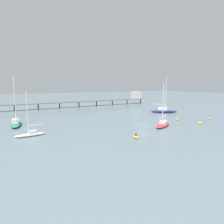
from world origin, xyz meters
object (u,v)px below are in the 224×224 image
Objects in this scene: dinghy_yellow at (136,137)px; mooring_buoy_outer at (200,123)px; sailboat_red at (163,124)px; mooring_buoy_mid at (210,119)px; mooring_buoy_near at (177,119)px; sailboat_cream at (30,133)px; pier at (109,98)px; sailboat_navy at (163,110)px; sailboat_green at (16,123)px; mooring_buoy_far at (123,111)px.

dinghy_yellow reaches higher than mooring_buoy_outer.
mooring_buoy_mid is at bearing 1.25° from sailboat_red.
sailboat_cream is at bearing 176.99° from mooring_buoy_near.
pier is 35.03m from sailboat_navy.
sailboat_green is at bearing 178.96° from sailboat_navy.
pier is at bearing 85.99° from mooring_buoy_near.
mooring_buoy_outer is at bearing -109.09° from sailboat_navy.
mooring_buoy_near is at bearing 96.47° from mooring_buoy_outer.
dinghy_yellow is at bearing -169.75° from mooring_buoy_mid.
sailboat_red is 16.54× the size of mooring_buoy_near.
pier is 99.00× the size of mooring_buoy_outer.
sailboat_red is 20.05m from mooring_buoy_mid.
sailboat_green is (-1.75, 13.35, 0.12)m from sailboat_cream.
sailboat_cream is 0.72× the size of sailboat_green.
sailboat_navy is 23.35m from mooring_buoy_outer.
dinghy_yellow is 33.33m from mooring_buoy_mid.
sailboat_navy is 51.72m from sailboat_green.
dinghy_yellow is (-31.12, -24.45, -0.66)m from sailboat_navy.
sailboat_red is at bearing 23.31° from dinghy_yellow.
mooring_buoy_outer reaches higher than mooring_buoy_near.
sailboat_navy is at bearing -81.70° from pier.
sailboat_green is at bearing 129.05° from dinghy_yellow.
sailboat_red is at bearing -178.75° from mooring_buoy_mid.
sailboat_navy is at bearing 59.83° from mooring_buoy_near.
mooring_buoy_outer is (42.33, -9.65, -0.28)m from sailboat_cream.
sailboat_navy reaches higher than mooring_buoy_outer.
mooring_buoy_mid is at bearing -82.78° from pier.
dinghy_yellow is 4.18× the size of mooring_buoy_mid.
sailboat_green reaches higher than mooring_buoy_near.
dinghy_yellow is 3.65× the size of mooring_buoy_near.
mooring_buoy_mid is at bearing -62.48° from mooring_buoy_far.
pier is 64.60m from dinghy_yellow.
mooring_buoy_far is at bearing 100.00° from mooring_buoy_near.
mooring_buoy_near is at bearing -19.76° from sailboat_green.
mooring_buoy_mid is (51.65, -6.11, -0.38)m from sailboat_cream.
mooring_buoy_near is (43.23, -15.53, -0.46)m from sailboat_green.
sailboat_cream is 0.70× the size of sailboat_navy.
sailboat_red is 10.80m from mooring_buoy_near.
sailboat_navy reaches higher than dinghy_yellow.
mooring_buoy_outer reaches higher than mooring_buoy_mid.
sailboat_green is 17.27× the size of mooring_buoy_outer.
sailboat_navy is 18.60m from mooring_buoy_mid.
sailboat_red is 1.16× the size of sailboat_cream.
sailboat_cream is 14.29× the size of mooring_buoy_near.
mooring_buoy_far is (-12.64, 8.99, -0.56)m from sailboat_navy.
mooring_buoy_mid is (32.80, 5.93, 0.07)m from dinghy_yellow.
mooring_buoy_outer is 1.15× the size of mooring_buoy_near.
sailboat_red is 13.90m from dinghy_yellow.
sailboat_green is 45.94m from mooring_buoy_near.
mooring_buoy_outer is at bearing -80.84° from mooring_buoy_far.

